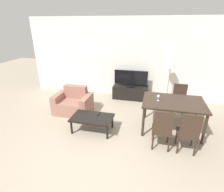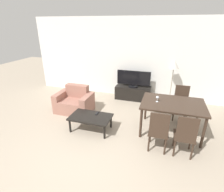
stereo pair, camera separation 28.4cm
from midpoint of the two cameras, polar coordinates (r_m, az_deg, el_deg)
ground_plane at (r=3.68m, az=-5.10°, el=-19.83°), size 18.00×18.00×0.00m
wall_back at (r=6.18m, az=6.95°, el=12.01°), size 7.14×0.06×2.70m
armchair at (r=5.33m, az=-10.60°, el=-2.11°), size 1.05×0.71×0.77m
tv_stand at (r=6.16m, az=8.13°, el=1.01°), size 1.19×0.47×0.45m
tv at (r=5.99m, az=8.40°, el=5.56°), size 1.13×0.32×0.56m
coffee_table at (r=4.33m, az=-5.11°, el=-7.14°), size 1.00×0.61×0.38m
dining_table at (r=4.36m, az=20.97°, el=-3.12°), size 1.43×1.00×0.78m
dining_chair_near at (r=3.72m, az=17.15°, el=-10.66°), size 0.40×0.40×0.92m
dining_chair_far at (r=5.20m, az=23.06°, el=-1.61°), size 0.40×0.40×0.92m
dining_chair_near_right at (r=3.77m, az=24.85°, el=-11.40°), size 0.40×0.40×0.92m
floor_lamp at (r=5.77m, az=20.88°, el=8.78°), size 0.30×0.30×1.45m
remote_primary at (r=4.40m, az=-3.09°, el=-5.71°), size 0.04×0.15×0.02m
wine_glass_left at (r=4.23m, az=16.49°, el=-0.57°), size 0.07×0.07×0.15m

